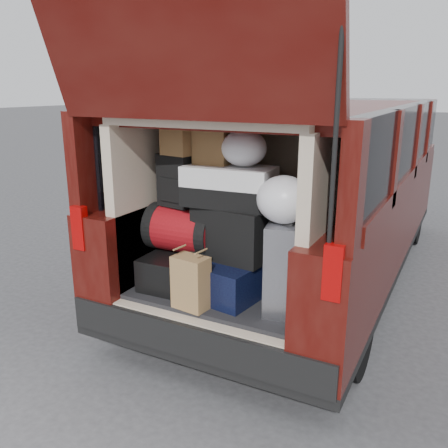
% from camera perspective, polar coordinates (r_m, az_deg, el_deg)
% --- Properties ---
extents(ground, '(80.00, 80.00, 0.00)m').
position_cam_1_polar(ground, '(3.51, -0.88, -17.13)').
color(ground, '#373739').
rests_on(ground, ground).
extents(minivan, '(1.90, 5.35, 2.77)m').
position_cam_1_polar(minivan, '(4.76, 9.78, 3.57)').
color(minivan, black).
rests_on(minivan, ground).
extents(load_floor, '(1.24, 1.05, 0.55)m').
position_cam_1_polar(load_floor, '(3.58, 1.23, -11.31)').
color(load_floor, black).
rests_on(load_floor, ground).
extents(black_hardshell, '(0.44, 0.60, 0.23)m').
position_cam_1_polar(black_hardshell, '(3.46, -5.05, -5.27)').
color(black_hardshell, black).
rests_on(black_hardshell, load_floor).
extents(navy_hardshell, '(0.55, 0.63, 0.25)m').
position_cam_1_polar(navy_hardshell, '(3.29, 0.88, -6.23)').
color(navy_hardshell, black).
rests_on(navy_hardshell, load_floor).
extents(silver_roller, '(0.32, 0.43, 0.58)m').
position_cam_1_polar(silver_roller, '(3.02, 7.66, -5.05)').
color(silver_roller, silver).
rests_on(silver_roller, load_floor).
extents(kraft_bag, '(0.24, 0.17, 0.35)m').
position_cam_1_polar(kraft_bag, '(3.06, -4.01, -7.04)').
color(kraft_bag, olive).
rests_on(kraft_bag, load_floor).
extents(red_duffel, '(0.52, 0.34, 0.33)m').
position_cam_1_polar(red_duffel, '(3.40, -4.90, -0.63)').
color(red_duffel, maroon).
rests_on(red_duffel, black_hardshell).
extents(black_soft_case, '(0.53, 0.35, 0.36)m').
position_cam_1_polar(black_soft_case, '(3.21, 1.09, -1.02)').
color(black_soft_case, black).
rests_on(black_soft_case, navy_hardshell).
extents(backpack, '(0.28, 0.20, 0.37)m').
position_cam_1_polar(backpack, '(3.35, -5.65, 5.25)').
color(backpack, black).
rests_on(backpack, red_duffel).
extents(twotone_duffel, '(0.61, 0.35, 0.27)m').
position_cam_1_polar(twotone_duffel, '(3.15, 0.62, 4.57)').
color(twotone_duffel, white).
rests_on(twotone_duffel, black_soft_case).
extents(grocery_sack_lower, '(0.24, 0.21, 0.19)m').
position_cam_1_polar(grocery_sack_lower, '(3.27, -5.37, 9.97)').
color(grocery_sack_lower, brown).
rests_on(grocery_sack_lower, backpack).
extents(grocery_sack_upper, '(0.24, 0.20, 0.24)m').
position_cam_1_polar(grocery_sack_upper, '(3.22, -1.20, 9.37)').
color(grocery_sack_upper, brown).
rests_on(grocery_sack_upper, twotone_duffel).
extents(plastic_bag_center, '(0.33, 0.31, 0.24)m').
position_cam_1_polar(plastic_bag_center, '(3.10, 2.41, 9.11)').
color(plastic_bag_center, white).
rests_on(plastic_bag_center, twotone_duffel).
extents(plastic_bag_right, '(0.34, 0.32, 0.29)m').
position_cam_1_polar(plastic_bag_right, '(2.87, 7.23, 2.93)').
color(plastic_bag_right, white).
rests_on(plastic_bag_right, silver_roller).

